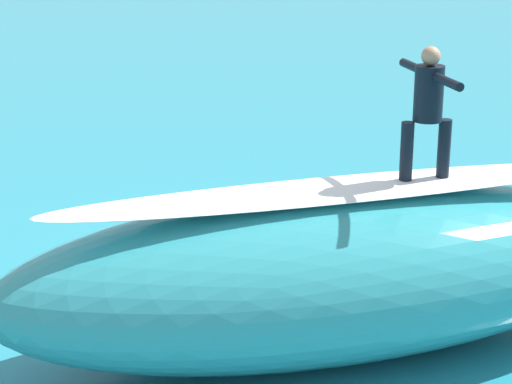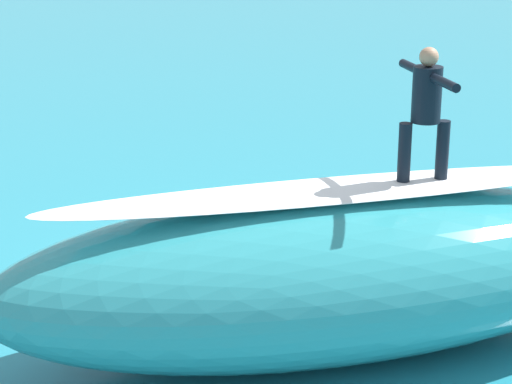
{
  "view_description": "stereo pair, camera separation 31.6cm",
  "coord_description": "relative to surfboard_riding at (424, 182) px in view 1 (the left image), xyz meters",
  "views": [
    {
      "loc": [
        0.31,
        12.79,
        5.44
      ],
      "look_at": [
        0.14,
        0.79,
        1.46
      ],
      "focal_mm": 66.95,
      "sensor_mm": 36.0,
      "label": 1
    },
    {
      "loc": [
        -0.0,
        12.79,
        5.44
      ],
      "look_at": [
        0.14,
        0.79,
        1.46
      ],
      "focal_mm": 66.95,
      "sensor_mm": 36.0,
      "label": 2
    }
  ],
  "objects": [
    {
      "name": "surfer_riding",
      "position": [
        -0.0,
        0.0,
        0.95
      ],
      "size": [
        0.61,
        1.47,
        1.58
      ],
      "rotation": [
        0.0,
        0.0,
        0.26
      ],
      "color": "black",
      "rests_on": "surfboard_riding"
    },
    {
      "name": "surfboard_paddling",
      "position": [
        3.92,
        -2.63,
        -1.96
      ],
      "size": [
        1.54,
        2.21,
        0.09
      ],
      "primitive_type": "ellipsoid",
      "rotation": [
        0.0,
        0.0,
        -2.08
      ],
      "color": "silver",
      "rests_on": "ground_plane"
    },
    {
      "name": "wave_foam_lip",
      "position": [
        1.05,
        0.3,
        0.01
      ],
      "size": [
        6.92,
        2.83,
        0.08
      ],
      "primitive_type": "ellipsoid",
      "rotation": [
        0.0,
        0.0,
        0.28
      ],
      "color": "white",
      "rests_on": "wave_crest"
    },
    {
      "name": "ground_plane",
      "position": [
        1.82,
        -2.1,
        -2.01
      ],
      "size": [
        120.0,
        120.0,
        0.0
      ],
      "primitive_type": "plane",
      "color": "teal"
    },
    {
      "name": "surfboard_riding",
      "position": [
        0.0,
        0.0,
        0.0
      ],
      "size": [
        2.05,
        1.03,
        0.06
      ],
      "primitive_type": "ellipsoid",
      "rotation": [
        0.0,
        0.0,
        0.26
      ],
      "color": "#33B2D1",
      "rests_on": "wave_crest"
    },
    {
      "name": "wave_crest",
      "position": [
        1.05,
        0.3,
        -1.02
      ],
      "size": [
        8.59,
        4.89,
        1.98
      ],
      "primitive_type": "ellipsoid",
      "rotation": [
        0.0,
        0.0,
        0.28
      ],
      "color": "teal",
      "rests_on": "ground_plane"
    },
    {
      "name": "foam_patch_near",
      "position": [
        1.69,
        -3.55,
        -1.96
      ],
      "size": [
        0.99,
        0.91,
        0.1
      ],
      "primitive_type": "ellipsoid",
      "rotation": [
        0.0,
        0.0,
        3.03
      ],
      "color": "white",
      "rests_on": "ground_plane"
    },
    {
      "name": "surfer_paddling",
      "position": [
        3.98,
        -2.52,
        -1.79
      ],
      "size": [
        0.91,
        1.43,
        0.28
      ],
      "rotation": [
        0.0,
        0.0,
        -2.08
      ],
      "color": "black",
      "rests_on": "surfboard_paddling"
    }
  ]
}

